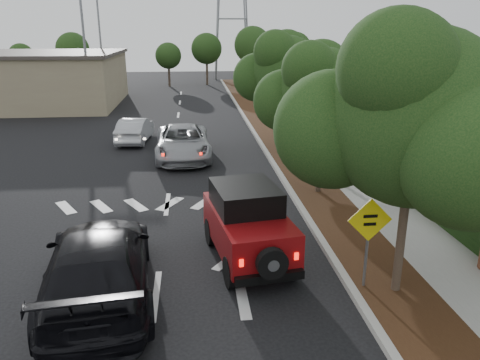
{
  "coord_description": "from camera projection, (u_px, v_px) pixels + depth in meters",
  "views": [
    {
      "loc": [
        0.97,
        -9.73,
        5.95
      ],
      "look_at": [
        2.29,
        3.0,
        1.79
      ],
      "focal_mm": 35.0,
      "sensor_mm": 36.0,
      "label": 1
    }
  ],
  "objects": [
    {
      "name": "ground",
      "position": [
        156.0,
        295.0,
        10.94
      ],
      "size": [
        120.0,
        120.0,
        0.0
      ],
      "primitive_type": "plane",
      "color": "black",
      "rests_on": "ground"
    },
    {
      "name": "curb",
      "position": [
        268.0,
        155.0,
        22.72
      ],
      "size": [
        0.2,
        70.0,
        0.15
      ],
      "primitive_type": "cube",
      "color": "#9E9B93",
      "rests_on": "ground"
    },
    {
      "name": "planting_strip",
      "position": [
        288.0,
        155.0,
        22.83
      ],
      "size": [
        1.8,
        70.0,
        0.12
      ],
      "primitive_type": "cube",
      "color": "black",
      "rests_on": "ground"
    },
    {
      "name": "sidewalk",
      "position": [
        326.0,
        154.0,
        23.01
      ],
      "size": [
        2.0,
        70.0,
        0.12
      ],
      "primitive_type": "cube",
      "color": "gray",
      "rests_on": "ground"
    },
    {
      "name": "hedge",
      "position": [
        354.0,
        146.0,
        23.05
      ],
      "size": [
        0.8,
        70.0,
        0.8
      ],
      "primitive_type": "cube",
      "color": "black",
      "rests_on": "ground"
    },
    {
      "name": "transmission_tower",
      "position": [
        232.0,
        80.0,
        56.94
      ],
      "size": [
        7.0,
        4.0,
        28.0
      ],
      "primitive_type": null,
      "color": "slate",
      "rests_on": "ground"
    },
    {
      "name": "street_tree_near",
      "position": [
        395.0,
        293.0,
        11.02
      ],
      "size": [
        3.8,
        3.8,
        5.92
      ],
      "primitive_type": null,
      "color": "#123311",
      "rests_on": "ground"
    },
    {
      "name": "street_tree_mid",
      "position": [
        317.0,
        194.0,
        17.64
      ],
      "size": [
        3.2,
        3.2,
        5.32
      ],
      "primitive_type": null,
      "color": "#123311",
      "rests_on": "ground"
    },
    {
      "name": "street_tree_far",
      "position": [
        284.0,
        151.0,
        23.79
      ],
      "size": [
        3.4,
        3.4,
        5.62
      ],
      "primitive_type": null,
      "color": "#123311",
      "rests_on": "ground"
    },
    {
      "name": "light_pole_a",
      "position": [
        91.0,
        112.0,
        34.9
      ],
      "size": [
        2.0,
        0.22,
        9.0
      ],
      "primitive_type": null,
      "color": "slate",
      "rests_on": "ground"
    },
    {
      "name": "light_pole_b",
      "position": [
        105.0,
        92.0,
        46.15
      ],
      "size": [
        2.0,
        0.22,
        9.0
      ],
      "primitive_type": null,
      "color": "slate",
      "rests_on": "ground"
    },
    {
      "name": "red_jeep",
      "position": [
        246.0,
        222.0,
        12.48
      ],
      "size": [
        2.26,
        4.09,
        2.02
      ],
      "rotation": [
        0.0,
        0.0,
        0.15
      ],
      "color": "black",
      "rests_on": "ground"
    },
    {
      "name": "silver_suv_ahead",
      "position": [
        183.0,
        142.0,
        22.36
      ],
      "size": [
        2.68,
        5.54,
        1.52
      ],
      "primitive_type": "imported",
      "rotation": [
        0.0,
        0.0,
        0.03
      ],
      "color": "#97999E",
      "rests_on": "ground"
    },
    {
      "name": "black_suv_oncoming",
      "position": [
        98.0,
        265.0,
        10.62
      ],
      "size": [
        3.01,
        6.0,
        1.67
      ],
      "primitive_type": "imported",
      "rotation": [
        0.0,
        0.0,
        3.26
      ],
      "color": "black",
      "rests_on": "ground"
    },
    {
      "name": "silver_sedan_oncoming",
      "position": [
        135.0,
        130.0,
        25.55
      ],
      "size": [
        1.8,
        4.16,
        1.33
      ],
      "primitive_type": "imported",
      "rotation": [
        0.0,
        0.0,
        3.04
      ],
      "color": "#ABADB3",
      "rests_on": "ground"
    },
    {
      "name": "parked_suv",
      "position": [
        50.0,
        103.0,
        34.61
      ],
      "size": [
        4.24,
        3.0,
        1.34
      ],
      "primitive_type": "imported",
      "rotation": [
        0.0,
        0.0,
        1.97
      ],
      "color": "#A0A3A8",
      "rests_on": "ground"
    },
    {
      "name": "speed_hump_sign",
      "position": [
        369.0,
        231.0,
        10.69
      ],
      "size": [
        1.04,
        0.09,
        2.22
      ],
      "rotation": [
        0.0,
        0.0,
        0.0
      ],
      "color": "slate",
      "rests_on": "ground"
    }
  ]
}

